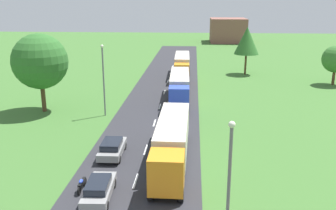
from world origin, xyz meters
The scene contains 14 objects.
road centered at (0.00, 24.50, 0.03)m, with size 10.00×140.00×0.06m, color #2B2B30.
lane_marking_centre centered at (0.00, 20.89, 0.07)m, with size 0.16×122.08×0.01m.
truck_lead centered at (2.56, 13.87, 2.06)m, with size 2.59×13.31×3.46m.
truck_second centered at (2.42, 33.73, 2.11)m, with size 2.82×13.01×3.56m.
truck_third centered at (2.24, 49.92, 2.20)m, with size 2.75×13.59×3.75m.
car_lead centered at (-2.12, 7.63, 0.80)m, with size 1.95×4.64×1.41m.
car_second centered at (-2.76, 14.87, 0.83)m, with size 1.98×4.52×1.46m.
motorcycle_courier centered at (-3.66, 8.70, 0.54)m, with size 0.28×1.94×0.91m.
lamppost_lead centered at (6.18, 2.49, 4.29)m, with size 0.36×0.36×7.63m.
lamppost_second centered at (-6.18, 26.68, 4.69)m, with size 0.36×0.36×8.42m.
tree_oak centered at (26.90, 45.60, 4.16)m, with size 4.33×4.33×6.35m.
tree_birch centered at (-14.10, 27.90, 6.21)m, with size 6.65×6.65×9.55m.
tree_maple centered at (13.78, 53.36, 6.16)m, with size 4.47×4.47×8.65m.
distant_building centered at (15.02, 106.66, 3.73)m, with size 11.06×12.21×7.47m, color brown.
Camera 1 is at (4.22, -15.00, 13.42)m, focal length 39.69 mm.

